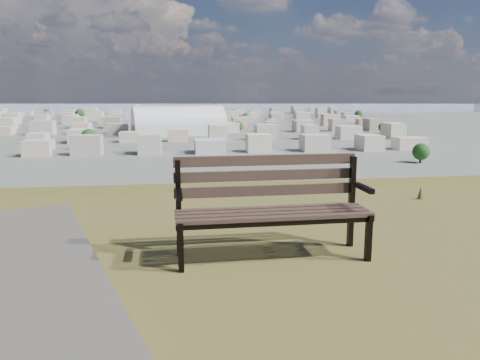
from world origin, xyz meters
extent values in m
cube|color=#463228|center=(0.02, 1.13, 25.40)|extent=(1.62, 0.11, 0.03)
cube|color=#463228|center=(0.02, 1.24, 25.40)|extent=(1.62, 0.11, 0.03)
cube|color=#463228|center=(0.02, 1.35, 25.40)|extent=(1.62, 0.11, 0.03)
cube|color=#463228|center=(0.02, 1.46, 25.40)|extent=(1.62, 0.11, 0.03)
cube|color=#463228|center=(0.01, 1.53, 25.54)|extent=(1.62, 0.06, 0.09)
cube|color=#463228|center=(0.01, 1.55, 25.67)|extent=(1.62, 0.06, 0.09)
cube|color=#463228|center=(0.01, 1.57, 25.80)|extent=(1.62, 0.06, 0.09)
cube|color=black|center=(-0.75, 1.10, 25.20)|extent=(0.05, 0.05, 0.40)
cube|color=black|center=(-0.76, 1.49, 25.41)|extent=(0.05, 0.05, 0.83)
cube|color=black|center=(-0.75, 1.28, 25.37)|extent=(0.05, 0.45, 0.04)
cube|color=black|center=(-0.75, 1.23, 25.59)|extent=(0.05, 0.32, 0.04)
cube|color=black|center=(0.80, 1.13, 25.20)|extent=(0.05, 0.05, 0.40)
cube|color=black|center=(0.79, 1.52, 25.41)|extent=(0.05, 0.05, 0.83)
cube|color=black|center=(0.79, 1.31, 25.37)|extent=(0.05, 0.45, 0.04)
cube|color=black|center=(0.79, 1.26, 25.59)|extent=(0.05, 0.32, 0.04)
cube|color=black|center=(0.02, 1.12, 25.36)|extent=(1.62, 0.07, 0.04)
cube|color=black|center=(0.02, 1.47, 25.36)|extent=(1.62, 0.07, 0.04)
cone|color=brown|center=(2.40, 3.20, 25.09)|extent=(0.08, 0.08, 0.18)
cube|color=silver|center=(1.34, 288.39, 3.06)|extent=(58.43, 33.23, 6.11)
cylinder|color=white|center=(1.34, 288.39, 6.11)|extent=(58.43, 33.23, 23.23)
cube|color=beige|center=(-60.00, 200.00, 3.50)|extent=(11.00, 11.00, 7.00)
cube|color=#AEA195|center=(-36.00, 200.00, 3.50)|extent=(11.00, 11.00, 7.00)
cube|color=beige|center=(-12.00, 200.00, 3.50)|extent=(11.00, 11.00, 7.00)
cube|color=silver|center=(12.00, 200.00, 3.50)|extent=(11.00, 11.00, 7.00)
cube|color=beige|center=(36.00, 200.00, 3.50)|extent=(11.00, 11.00, 7.00)
cube|color=tan|center=(60.00, 200.00, 3.50)|extent=(11.00, 11.00, 7.00)
cube|color=#BDB5A6|center=(84.00, 200.00, 3.50)|extent=(11.00, 11.00, 7.00)
cube|color=#BCB5AB|center=(108.00, 200.00, 3.50)|extent=(11.00, 11.00, 7.00)
cube|color=beige|center=(-72.00, 250.00, 3.50)|extent=(11.00, 11.00, 7.00)
cube|color=silver|center=(-48.00, 250.00, 3.50)|extent=(11.00, 11.00, 7.00)
cube|color=beige|center=(-24.00, 250.00, 3.50)|extent=(11.00, 11.00, 7.00)
cube|color=tan|center=(0.00, 250.00, 3.50)|extent=(11.00, 11.00, 7.00)
cube|color=#BDB5A6|center=(24.00, 250.00, 3.50)|extent=(11.00, 11.00, 7.00)
cube|color=#BCB5AB|center=(48.00, 250.00, 3.50)|extent=(11.00, 11.00, 7.00)
cube|color=beige|center=(72.00, 250.00, 3.50)|extent=(11.00, 11.00, 7.00)
cube|color=#AEA195|center=(96.00, 250.00, 3.50)|extent=(11.00, 11.00, 7.00)
cube|color=beige|center=(120.00, 250.00, 3.50)|extent=(11.00, 11.00, 7.00)
cube|color=tan|center=(-84.00, 300.00, 3.50)|extent=(11.00, 11.00, 7.00)
cube|color=#BDB5A6|center=(-60.00, 300.00, 3.50)|extent=(11.00, 11.00, 7.00)
cube|color=#BCB5AB|center=(-36.00, 300.00, 3.50)|extent=(11.00, 11.00, 7.00)
cube|color=beige|center=(-12.00, 300.00, 3.50)|extent=(11.00, 11.00, 7.00)
cube|color=#AEA195|center=(12.00, 300.00, 3.50)|extent=(11.00, 11.00, 7.00)
cube|color=beige|center=(36.00, 300.00, 3.50)|extent=(11.00, 11.00, 7.00)
cube|color=silver|center=(60.00, 300.00, 3.50)|extent=(11.00, 11.00, 7.00)
cube|color=beige|center=(84.00, 300.00, 3.50)|extent=(11.00, 11.00, 7.00)
cube|color=tan|center=(108.00, 300.00, 3.50)|extent=(11.00, 11.00, 7.00)
cube|color=#BDB5A6|center=(132.00, 300.00, 3.50)|extent=(11.00, 11.00, 7.00)
cube|color=beige|center=(-120.00, 350.00, 3.50)|extent=(11.00, 11.00, 7.00)
cube|color=#AEA195|center=(-96.00, 350.00, 3.50)|extent=(11.00, 11.00, 7.00)
cube|color=beige|center=(-72.00, 350.00, 3.50)|extent=(11.00, 11.00, 7.00)
cube|color=silver|center=(-48.00, 350.00, 3.50)|extent=(11.00, 11.00, 7.00)
cube|color=beige|center=(-24.00, 350.00, 3.50)|extent=(11.00, 11.00, 7.00)
cube|color=tan|center=(0.00, 350.00, 3.50)|extent=(11.00, 11.00, 7.00)
cube|color=#BDB5A6|center=(24.00, 350.00, 3.50)|extent=(11.00, 11.00, 7.00)
cube|color=#BCB5AB|center=(48.00, 350.00, 3.50)|extent=(11.00, 11.00, 7.00)
cube|color=beige|center=(72.00, 350.00, 3.50)|extent=(11.00, 11.00, 7.00)
cube|color=#AEA195|center=(96.00, 350.00, 3.50)|extent=(11.00, 11.00, 7.00)
cube|color=beige|center=(120.00, 350.00, 3.50)|extent=(11.00, 11.00, 7.00)
cube|color=silver|center=(144.00, 350.00, 3.50)|extent=(11.00, 11.00, 7.00)
cube|color=tan|center=(-132.00, 400.00, 3.50)|extent=(11.00, 11.00, 7.00)
cube|color=#BDB5A6|center=(-108.00, 400.00, 3.50)|extent=(11.00, 11.00, 7.00)
cube|color=#BCB5AB|center=(-84.00, 400.00, 3.50)|extent=(11.00, 11.00, 7.00)
cube|color=beige|center=(-60.00, 400.00, 3.50)|extent=(11.00, 11.00, 7.00)
cube|color=#AEA195|center=(-36.00, 400.00, 3.50)|extent=(11.00, 11.00, 7.00)
cube|color=beige|center=(-12.00, 400.00, 3.50)|extent=(11.00, 11.00, 7.00)
cube|color=silver|center=(12.00, 400.00, 3.50)|extent=(11.00, 11.00, 7.00)
cube|color=beige|center=(36.00, 400.00, 3.50)|extent=(11.00, 11.00, 7.00)
cube|color=tan|center=(60.00, 400.00, 3.50)|extent=(11.00, 11.00, 7.00)
cube|color=#BDB5A6|center=(84.00, 400.00, 3.50)|extent=(11.00, 11.00, 7.00)
cube|color=#BCB5AB|center=(108.00, 400.00, 3.50)|extent=(11.00, 11.00, 7.00)
cube|color=beige|center=(132.00, 400.00, 3.50)|extent=(11.00, 11.00, 7.00)
cube|color=#AEA195|center=(156.00, 400.00, 3.50)|extent=(11.00, 11.00, 7.00)
cube|color=silver|center=(-144.00, 450.00, 3.50)|extent=(11.00, 11.00, 7.00)
cube|color=beige|center=(-120.00, 450.00, 3.50)|extent=(11.00, 11.00, 7.00)
cube|color=tan|center=(-96.00, 450.00, 3.50)|extent=(11.00, 11.00, 7.00)
cube|color=#BDB5A6|center=(-72.00, 450.00, 3.50)|extent=(11.00, 11.00, 7.00)
cube|color=#BCB5AB|center=(-48.00, 450.00, 3.50)|extent=(11.00, 11.00, 7.00)
cube|color=beige|center=(-24.00, 450.00, 3.50)|extent=(11.00, 11.00, 7.00)
cube|color=#AEA195|center=(0.00, 450.00, 3.50)|extent=(11.00, 11.00, 7.00)
cube|color=beige|center=(24.00, 450.00, 3.50)|extent=(11.00, 11.00, 7.00)
cube|color=silver|center=(48.00, 450.00, 3.50)|extent=(11.00, 11.00, 7.00)
cube|color=beige|center=(72.00, 450.00, 3.50)|extent=(11.00, 11.00, 7.00)
cube|color=tan|center=(96.00, 450.00, 3.50)|extent=(11.00, 11.00, 7.00)
cube|color=#BDB5A6|center=(120.00, 450.00, 3.50)|extent=(11.00, 11.00, 7.00)
cube|color=#BCB5AB|center=(144.00, 450.00, 3.50)|extent=(11.00, 11.00, 7.00)
cube|color=beige|center=(168.00, 450.00, 3.50)|extent=(11.00, 11.00, 7.00)
cube|color=beige|center=(-156.00, 500.00, 3.50)|extent=(11.00, 11.00, 7.00)
cube|color=silver|center=(-132.00, 500.00, 3.50)|extent=(11.00, 11.00, 7.00)
cube|color=beige|center=(-108.00, 500.00, 3.50)|extent=(11.00, 11.00, 7.00)
cube|color=tan|center=(-84.00, 500.00, 3.50)|extent=(11.00, 11.00, 7.00)
cube|color=#BDB5A6|center=(-60.00, 500.00, 3.50)|extent=(11.00, 11.00, 7.00)
cube|color=#BCB5AB|center=(-36.00, 500.00, 3.50)|extent=(11.00, 11.00, 7.00)
cube|color=beige|center=(-12.00, 500.00, 3.50)|extent=(11.00, 11.00, 7.00)
cube|color=#AEA195|center=(12.00, 500.00, 3.50)|extent=(11.00, 11.00, 7.00)
cube|color=beige|center=(36.00, 500.00, 3.50)|extent=(11.00, 11.00, 7.00)
cube|color=silver|center=(60.00, 500.00, 3.50)|extent=(11.00, 11.00, 7.00)
cube|color=beige|center=(84.00, 500.00, 3.50)|extent=(11.00, 11.00, 7.00)
cube|color=tan|center=(108.00, 500.00, 3.50)|extent=(11.00, 11.00, 7.00)
cube|color=#BDB5A6|center=(132.00, 500.00, 3.50)|extent=(11.00, 11.00, 7.00)
cube|color=#BCB5AB|center=(156.00, 500.00, 3.50)|extent=(11.00, 11.00, 7.00)
cube|color=beige|center=(180.00, 500.00, 3.50)|extent=(11.00, 11.00, 7.00)
cube|color=#AEA195|center=(-192.00, 550.00, 3.50)|extent=(11.00, 11.00, 7.00)
cube|color=beige|center=(-168.00, 550.00, 3.50)|extent=(11.00, 11.00, 7.00)
cube|color=silver|center=(-144.00, 550.00, 3.50)|extent=(11.00, 11.00, 7.00)
cube|color=beige|center=(-120.00, 550.00, 3.50)|extent=(11.00, 11.00, 7.00)
cube|color=tan|center=(-96.00, 550.00, 3.50)|extent=(11.00, 11.00, 7.00)
cube|color=#BDB5A6|center=(-72.00, 550.00, 3.50)|extent=(11.00, 11.00, 7.00)
cube|color=#BCB5AB|center=(-48.00, 550.00, 3.50)|extent=(11.00, 11.00, 7.00)
cube|color=beige|center=(-24.00, 550.00, 3.50)|extent=(11.00, 11.00, 7.00)
cube|color=#AEA195|center=(0.00, 550.00, 3.50)|extent=(11.00, 11.00, 7.00)
cube|color=beige|center=(24.00, 550.00, 3.50)|extent=(11.00, 11.00, 7.00)
cube|color=silver|center=(48.00, 550.00, 3.50)|extent=(11.00, 11.00, 7.00)
cube|color=beige|center=(72.00, 550.00, 3.50)|extent=(11.00, 11.00, 7.00)
cube|color=tan|center=(96.00, 550.00, 3.50)|extent=(11.00, 11.00, 7.00)
cube|color=#BDB5A6|center=(120.00, 550.00, 3.50)|extent=(11.00, 11.00, 7.00)
cube|color=#BCB5AB|center=(144.00, 550.00, 3.50)|extent=(11.00, 11.00, 7.00)
cube|color=beige|center=(168.00, 550.00, 3.50)|extent=(11.00, 11.00, 7.00)
cube|color=#AEA195|center=(192.00, 550.00, 3.50)|extent=(11.00, 11.00, 7.00)
cylinder|color=#322519|center=(90.00, 160.00, 1.05)|extent=(0.80, 0.80, 2.10)
sphere|color=#183713|center=(90.00, 160.00, 4.20)|extent=(6.30, 6.30, 6.30)
cylinder|color=#322519|center=(-40.00, 220.00, 1.35)|extent=(0.80, 0.80, 2.70)
sphere|color=#183713|center=(-40.00, 220.00, 5.40)|extent=(8.10, 8.10, 8.10)
cylinder|color=#322519|center=(130.00, 280.00, 0.97)|extent=(0.80, 0.80, 1.95)
sphere|color=#183713|center=(130.00, 280.00, 3.90)|extent=(5.85, 5.85, 5.85)
cylinder|color=#322519|center=(60.00, 400.00, 1.12)|extent=(0.80, 0.80, 2.25)
sphere|color=#183713|center=(60.00, 400.00, 4.50)|extent=(6.75, 6.75, 6.75)
cylinder|color=#322519|center=(-90.00, 460.00, 1.43)|extent=(0.80, 0.80, 2.85)
sphere|color=#183713|center=(-90.00, 460.00, 5.70)|extent=(8.55, 8.55, 8.55)
cylinder|color=#322519|center=(-130.00, 500.00, 1.20)|extent=(0.80, 0.80, 2.40)
sphere|color=#183713|center=(-130.00, 500.00, 4.80)|extent=(7.20, 7.20, 7.20)
cylinder|color=#322519|center=(40.00, 300.00, 1.05)|extent=(0.80, 0.80, 2.10)
sphere|color=#183713|center=(40.00, 300.00, 4.20)|extent=(6.30, 6.30, 6.30)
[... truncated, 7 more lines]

